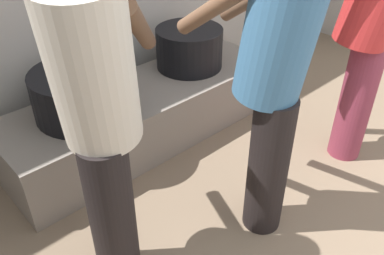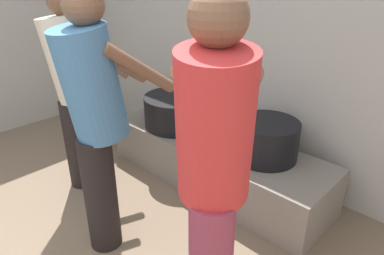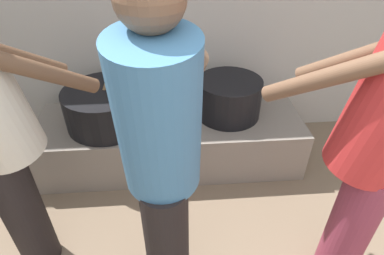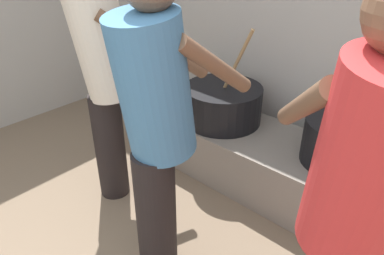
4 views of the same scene
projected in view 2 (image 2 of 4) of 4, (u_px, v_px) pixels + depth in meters
The scene contains 7 objects.
block_enclosure_rear at pixel (275, 39), 2.72m from camera, with size 5.32×0.20×2.27m, color #ADA8A0.
hearth_ledge at pixel (214, 161), 2.86m from camera, with size 1.93×0.60×0.38m, color slate.
cooking_pot_main at pixel (177, 111), 3.00m from camera, with size 0.57×0.57×0.72m.
cooking_pot_secondary at pixel (266, 140), 2.48m from camera, with size 0.46×0.46×0.28m.
cook_in_red_shirt at pixel (214, 167), 1.39m from camera, with size 0.67×0.71×1.60m.
cook_in_blue_shirt at pixel (96, 114), 1.92m from camera, with size 0.35×0.67×1.58m.
cook_in_cream_shirt at pixel (73, 82), 2.55m from camera, with size 0.68×0.69×1.55m.
Camera 2 is at (1.44, 0.20, 1.64)m, focal length 32.35 mm.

